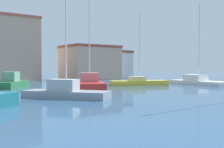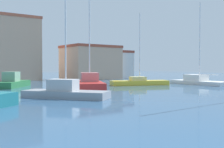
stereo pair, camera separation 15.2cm
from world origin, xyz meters
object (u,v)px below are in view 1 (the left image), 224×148
at_px(sailboat_yellow_behind_lamppost, 139,82).
at_px(sailboat_red_far_right, 90,84).
at_px(sailboat_grey_mid_harbor, 66,91).
at_px(motorboat_green_near_pier, 12,82).
at_px(sailboat_white_center_channel, 198,81).

height_order(sailboat_yellow_behind_lamppost, sailboat_red_far_right, sailboat_yellow_behind_lamppost).
bearing_deg(sailboat_yellow_behind_lamppost, sailboat_red_far_right, -163.00).
distance_m(sailboat_yellow_behind_lamppost, sailboat_grey_mid_harbor, 16.57).
bearing_deg(motorboat_green_near_pier, sailboat_red_far_right, -61.47).
height_order(sailboat_yellow_behind_lamppost, sailboat_grey_mid_harbor, sailboat_grey_mid_harbor).
xyz_separation_m(sailboat_red_far_right, sailboat_white_center_channel, (17.54, -0.71, -0.13)).
relative_size(sailboat_yellow_behind_lamppost, sailboat_white_center_channel, 0.85).
bearing_deg(sailboat_yellow_behind_lamppost, sailboat_white_center_channel, -25.14).
height_order(sailboat_red_far_right, sailboat_grey_mid_harbor, sailboat_grey_mid_harbor).
bearing_deg(sailboat_grey_mid_harbor, motorboat_green_near_pier, 90.41).
relative_size(sailboat_yellow_behind_lamppost, sailboat_red_far_right, 1.01).
distance_m(sailboat_yellow_behind_lamppost, sailboat_red_far_right, 10.15).
distance_m(sailboat_grey_mid_harbor, motorboat_green_near_pier, 14.05).
bearing_deg(sailboat_white_center_channel, motorboat_green_near_pier, 155.69).
xyz_separation_m(sailboat_grey_mid_harbor, sailboat_white_center_channel, (22.63, 3.78, -0.02)).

